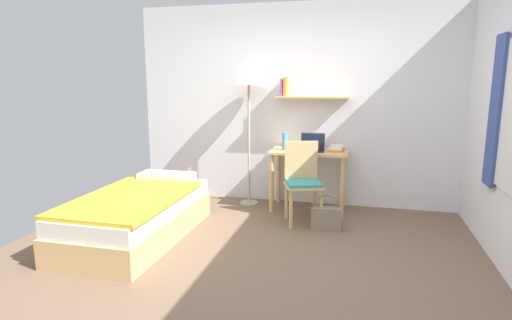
{
  "coord_description": "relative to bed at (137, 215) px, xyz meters",
  "views": [
    {
      "loc": [
        0.77,
        -3.48,
        1.65
      ],
      "look_at": [
        -0.23,
        0.51,
        0.85
      ],
      "focal_mm": 29.49,
      "sensor_mm": 36.0,
      "label": 1
    }
  ],
  "objects": [
    {
      "name": "laptop",
      "position": [
        1.65,
        1.4,
        0.58
      ],
      "size": [
        0.3,
        0.22,
        0.21
      ],
      "color": "black",
      "rests_on": "desk"
    },
    {
      "name": "water_bottle",
      "position": [
        1.32,
        1.35,
        0.64
      ],
      "size": [
        0.07,
        0.07,
        0.22
      ],
      "primitive_type": "cylinder",
      "color": "#4C99DB",
      "rests_on": "desk"
    },
    {
      "name": "standing_lamp",
      "position": [
        0.83,
        1.44,
        1.36
      ],
      "size": [
        0.42,
        0.42,
        1.8
      ],
      "color": "#B2A893",
      "rests_on": "ground_plane"
    },
    {
      "name": "desk",
      "position": [
        1.62,
        1.4,
        0.37
      ],
      "size": [
        0.96,
        0.55,
        0.77
      ],
      "color": "tan",
      "rests_on": "ground_plane"
    },
    {
      "name": "handbag",
      "position": [
        1.91,
        0.72,
        -0.1
      ],
      "size": [
        0.33,
        0.13,
        0.41
      ],
      "color": "gray",
      "rests_on": "ground_plane"
    },
    {
      "name": "ground_plane",
      "position": [
        1.46,
        -0.3,
        -0.24
      ],
      "size": [
        5.28,
        5.28,
        0.0
      ],
      "primitive_type": "plane",
      "color": "brown"
    },
    {
      "name": "book_stack",
      "position": [
        1.95,
        1.43,
        0.56
      ],
      "size": [
        0.19,
        0.24,
        0.08
      ],
      "color": "orange",
      "rests_on": "desk"
    },
    {
      "name": "bed",
      "position": [
        0.0,
        0.0,
        0.0
      ],
      "size": [
        0.95,
        1.86,
        0.54
      ],
      "color": "tan",
      "rests_on": "ground_plane"
    },
    {
      "name": "wall_back",
      "position": [
        1.46,
        1.73,
        1.06
      ],
      "size": [
        4.4,
        0.27,
        2.6
      ],
      "color": "white",
      "rests_on": "ground_plane"
    },
    {
      "name": "desk_chair",
      "position": [
        1.61,
        0.91,
        0.28
      ],
      "size": [
        0.51,
        0.5,
        0.94
      ],
      "color": "tan",
      "rests_on": "ground_plane"
    }
  ]
}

